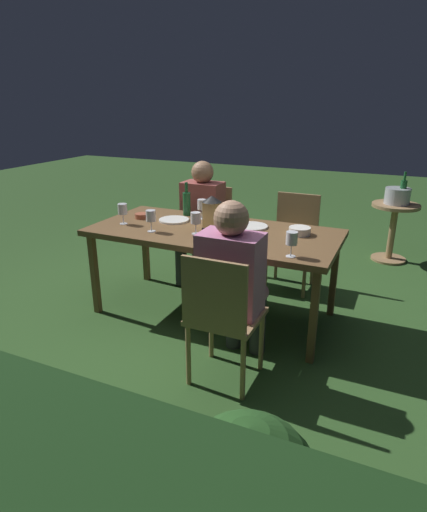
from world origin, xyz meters
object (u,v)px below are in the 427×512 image
at_px(chair_side_left_b, 209,226).
at_px(potted_plant_corner, 247,494).
at_px(chair_side_left_a, 293,237).
at_px(wine_glass_a, 151,217).
at_px(plate_b, 174,220).
at_px(ice_bucket, 398,195).
at_px(wine_glass_d, 202,205).
at_px(plate_a, 252,226).
at_px(bowl_olives, 142,216).
at_px(chair_side_right_a, 222,314).
at_px(person_in_rust, 200,216).
at_px(wine_glass_e, 196,219).
at_px(bowl_bread, 300,231).
at_px(green_bottle_on_table, 187,203).
at_px(person_in_pink, 234,279).
at_px(lantern_centerpiece, 212,210).
at_px(wine_glass_c, 292,240).
at_px(dining_table, 214,236).
at_px(wine_glass_b, 123,210).
at_px(side_table, 393,223).

distance_m(chair_side_left_b, potted_plant_corner, 3.10).
bearing_deg(chair_side_left_a, wine_glass_a, 51.57).
bearing_deg(plate_b, potted_plant_corner, 124.94).
bearing_deg(ice_bucket, wine_glass_d, 48.90).
bearing_deg(plate_a, bowl_olives, 7.60).
bearing_deg(chair_side_right_a, person_in_rust, -59.67).
height_order(chair_side_left_a, plate_b, chair_side_left_a).
xyz_separation_m(chair_side_left_a, wine_glass_e, (0.51, 1.00, 0.36)).
distance_m(plate_b, bowl_bread, 1.06).
height_order(chair_side_left_a, green_bottle_on_table, green_bottle_on_table).
xyz_separation_m(person_in_rust, wine_glass_d, (-0.21, 0.39, 0.21)).
distance_m(person_in_pink, chair_side_left_b, 1.73).
bearing_deg(lantern_centerpiece, chair_side_left_b, -63.37).
bearing_deg(wine_glass_e, chair_side_left_a, -117.33).
bearing_deg(plate_b, bowl_olives, 7.60).
bearing_deg(wine_glass_c, wine_glass_e, -13.69).
height_order(dining_table, lantern_centerpiece, lantern_centerpiece).
bearing_deg(dining_table, plate_b, -14.52).
relative_size(wine_glass_b, side_table, 0.27).
xyz_separation_m(chair_side_right_a, plate_b, (0.85, -0.95, 0.25)).
distance_m(chair_side_left_b, plate_b, 0.78).
bearing_deg(chair_side_left_b, ice_bucket, -146.50).
bearing_deg(wine_glass_d, wine_glass_c, 147.08).
xyz_separation_m(chair_side_left_b, chair_side_left_a, (-0.87, 0.00, 0.00)).
xyz_separation_m(chair_side_right_a, wine_glass_e, (0.51, -0.69, 0.36)).
bearing_deg(wine_glass_e, chair_side_right_a, 126.68).
distance_m(green_bottle_on_table, plate_b, 0.24).
distance_m(lantern_centerpiece, green_bottle_on_table, 0.48).
height_order(wine_glass_a, potted_plant_corner, wine_glass_a).
distance_m(person_in_rust, side_table, 2.15).
distance_m(person_in_rust, chair_side_left_a, 0.91).
relative_size(wine_glass_c, wine_glass_d, 1.00).
bearing_deg(wine_glass_d, side_table, -131.06).
relative_size(chair_side_left_b, lantern_centerpiece, 3.28).
height_order(wine_glass_d, side_table, wine_glass_d).
height_order(lantern_centerpiece, bowl_bread, lantern_centerpiece).
height_order(green_bottle_on_table, plate_a, green_bottle_on_table).
xyz_separation_m(chair_side_left_a, ice_bucket, (-0.82, -1.12, 0.25)).
bearing_deg(ice_bucket, bowl_olives, 43.94).
relative_size(chair_side_left_a, potted_plant_corner, 1.24).
xyz_separation_m(person_in_pink, plate_a, (0.19, -0.84, 0.10)).
height_order(chair_side_left_b, wine_glass_a, wine_glass_a).
bearing_deg(side_table, potted_plant_corner, 86.11).
relative_size(chair_side_left_a, plate_b, 3.43).
relative_size(plate_a, side_table, 0.40).
height_order(chair_side_right_a, plate_a, chair_side_right_a).
distance_m(chair_side_left_a, wine_glass_e, 1.18).
height_order(wine_glass_b, plate_b, wine_glass_b).
xyz_separation_m(person_in_pink, bowl_olives, (1.15, -0.72, 0.11)).
bearing_deg(person_in_rust, chair_side_left_b, -90.00).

